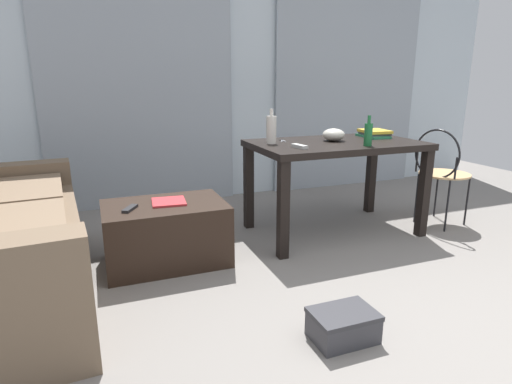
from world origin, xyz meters
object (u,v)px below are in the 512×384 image
at_px(book_stack, 374,133).
at_px(scissors, 282,140).
at_px(bottle_near, 271,129).
at_px(craft_table, 336,155).
at_px(coffee_table, 166,233).
at_px(bowl, 334,135).
at_px(wire_chair, 441,167).
at_px(shoebox, 343,325).
at_px(tv_remote_on_table, 299,146).
at_px(tv_remote_primary, 130,209).
at_px(magazine, 169,202).
at_px(bottle_far, 368,134).

distance_m(book_stack, scissors, 0.82).
bearing_deg(scissors, bottle_near, -142.54).
height_order(craft_table, scissors, scissors).
relative_size(coffee_table, bowl, 4.57).
bearing_deg(craft_table, wire_chair, -11.87).
relative_size(bowl, shoebox, 0.57).
relative_size(tv_remote_on_table, tv_remote_primary, 0.95).
bearing_deg(craft_table, tv_remote_primary, -173.71).
bearing_deg(tv_remote_on_table, shoebox, -115.12).
bearing_deg(bowl, scissors, 157.80).
distance_m(bowl, tv_remote_primary, 1.66).
distance_m(wire_chair, tv_remote_primary, 2.51).
bearing_deg(coffee_table, magazine, 24.64).
relative_size(bottle_near, scissors, 2.28).
height_order(tv_remote_on_table, shoebox, tv_remote_on_table).
distance_m(book_stack, tv_remote_on_table, 0.91).
xyz_separation_m(bottle_far, magazine, (-1.45, 0.17, -0.41)).
height_order(bottle_far, tv_remote_primary, bottle_far).
bearing_deg(bottle_near, craft_table, -10.06).
relative_size(bowl, tv_remote_primary, 1.17).
bearing_deg(bottle_far, scissors, 135.27).
relative_size(magazine, shoebox, 0.71).
xyz_separation_m(wire_chair, bowl, (-0.90, 0.24, 0.28)).
bearing_deg(bottle_far, craft_table, 110.30).
relative_size(wire_chair, book_stack, 2.95).
height_order(coffee_table, wire_chair, wire_chair).
xyz_separation_m(magazine, shoebox, (0.60, -1.23, -0.35)).
bearing_deg(magazine, coffee_table, -149.75).
bearing_deg(tv_remote_primary, scissors, 46.85).
xyz_separation_m(coffee_table, bowl, (1.38, 0.16, 0.59)).
xyz_separation_m(wire_chair, magazine, (-2.25, 0.09, -0.09)).
bearing_deg(scissors, book_stack, -5.74).
bearing_deg(coffee_table, bottle_far, -5.89).
distance_m(bowl, magazine, 1.41).
relative_size(scissors, tv_remote_primary, 0.76).
bearing_deg(wire_chair, shoebox, -145.32).
bearing_deg(tv_remote_on_table, magazine, 165.89).
bearing_deg(bottle_near, scissors, 37.46).
relative_size(bottle_far, scissors, 1.94).
bearing_deg(craft_table, magazine, -175.67).
xyz_separation_m(book_stack, shoebox, (-1.19, -1.45, -0.70)).
distance_m(wire_chair, bowl, 0.97).
bearing_deg(bowl, magazine, -173.72).
bearing_deg(wire_chair, scissors, 163.02).
bearing_deg(bottle_near, coffee_table, -166.39).
relative_size(bottle_far, bowl, 1.26).
bearing_deg(wire_chair, bottle_far, -174.34).
bearing_deg(bottle_far, coffee_table, 174.11).
xyz_separation_m(bottle_near, shoebox, (-0.23, -1.42, -0.78)).
relative_size(bottle_far, tv_remote_primary, 1.47).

